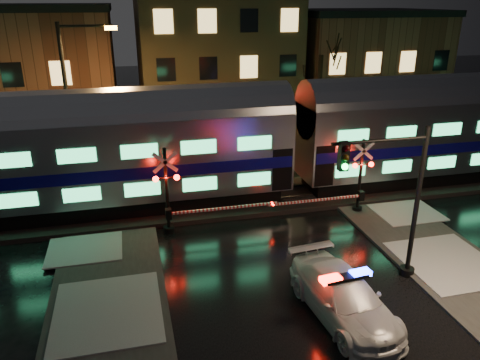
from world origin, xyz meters
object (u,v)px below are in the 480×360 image
object	(u,v)px
crossing_signal_right	(354,184)
streetlight	(73,97)
crossing_signal_left	(176,199)
police_car	(344,297)
traffic_light	(395,203)

from	to	relation	value
crossing_signal_right	streetlight	size ratio (longest dim) A/B	0.60
crossing_signal_left	streetlight	distance (m)	8.71
police_car	traffic_light	size ratio (longest dim) A/B	0.89
police_car	crossing_signal_right	distance (m)	8.25
traffic_light	police_car	bearing A→B (deg)	-160.85
crossing_signal_left	streetlight	bearing A→B (deg)	123.29
police_car	traffic_light	distance (m)	3.88
traffic_light	crossing_signal_left	bearing A→B (deg)	128.12
crossing_signal_right	crossing_signal_left	xyz separation A→B (m)	(-8.51, 0.01, 0.11)
traffic_light	streetlight	size ratio (longest dim) A/B	0.66
crossing_signal_right	streetlight	world-z (taller)	streetlight
streetlight	traffic_light	bearing A→B (deg)	-46.59
police_car	crossing_signal_left	size ratio (longest dim) A/B	0.93
police_car	crossing_signal_left	bearing A→B (deg)	116.80
police_car	crossing_signal_right	size ratio (longest dim) A/B	0.99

